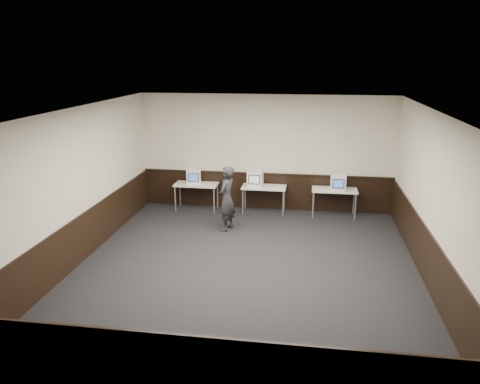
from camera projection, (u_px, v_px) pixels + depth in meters
name	position (u px, v px, depth m)	size (l,w,h in m)	color
floor	(246.00, 268.00, 9.57)	(8.00, 8.00, 0.00)	black
ceiling	(247.00, 111.00, 8.67)	(8.00, 8.00, 0.00)	white
back_wall	(266.00, 153.00, 12.92)	(7.00, 7.00, 0.00)	silver
front_wall	(199.00, 291.00, 5.32)	(7.00, 7.00, 0.00)	silver
left_wall	(78.00, 186.00, 9.61)	(8.00, 8.00, 0.00)	silver
right_wall	(434.00, 201.00, 8.62)	(8.00, 8.00, 0.00)	silver
wainscot_back	(265.00, 191.00, 13.21)	(6.98, 0.04, 1.00)	black
wainscot_front	(202.00, 372.00, 5.65)	(6.98, 0.04, 1.00)	black
wainscot_left	(84.00, 236.00, 9.92)	(0.04, 7.98, 1.00)	black
wainscot_right	(426.00, 256.00, 8.93)	(0.04, 7.98, 1.00)	black
wainscot_rail	(265.00, 174.00, 13.04)	(6.98, 0.06, 0.04)	black
desk_left	(196.00, 186.00, 13.06)	(1.20, 0.60, 0.75)	silver
desk_center	(264.00, 189.00, 12.80)	(1.20, 0.60, 0.75)	silver
desk_right	(334.00, 192.00, 12.53)	(1.20, 0.60, 0.75)	silver
emac_left	(194.00, 176.00, 13.03)	(0.48, 0.50, 0.40)	white
emac_center	(255.00, 178.00, 12.79)	(0.43, 0.47, 0.42)	white
emac_right	(338.00, 182.00, 12.39)	(0.43, 0.46, 0.41)	white
person	(227.00, 199.00, 11.47)	(0.59, 0.39, 1.62)	#242429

